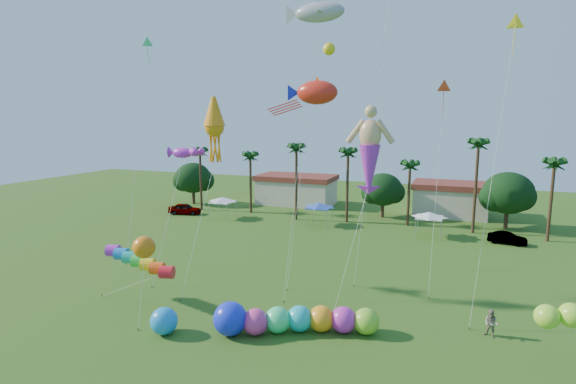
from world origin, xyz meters
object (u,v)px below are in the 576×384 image
(car_a, at_px, (185,209))
(car_b, at_px, (507,238))
(blue_ball, at_px, (164,321))
(caterpillar_inflatable, at_px, (290,320))
(spectator_b, at_px, (491,324))

(car_a, bearing_deg, car_b, -104.27)
(car_b, bearing_deg, blue_ball, 152.61)
(car_b, bearing_deg, car_a, 97.98)
(caterpillar_inflatable, bearing_deg, blue_ball, 179.13)
(car_a, distance_m, spectator_b, 47.29)
(spectator_b, height_order, caterpillar_inflatable, caterpillar_inflatable)
(blue_ball, bearing_deg, car_b, 54.15)
(car_a, xyz_separation_m, spectator_b, (40.19, -24.91, 0.12))
(car_a, relative_size, blue_ball, 2.63)
(spectator_b, distance_m, caterpillar_inflatable, 13.08)
(car_b, height_order, spectator_b, spectator_b)
(spectator_b, distance_m, blue_ball, 21.38)
(car_a, relative_size, car_b, 1.16)
(car_a, bearing_deg, spectator_b, -135.58)
(car_b, distance_m, spectator_b, 24.73)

